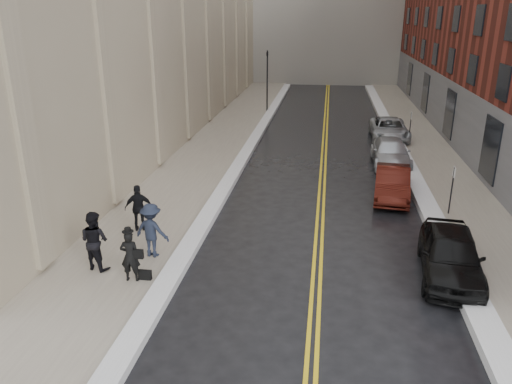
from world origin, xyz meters
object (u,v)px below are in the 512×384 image
(car_silver_far, at_px, (389,129))
(pedestrian_a, at_px, (95,240))
(pedestrian_main, at_px, (130,256))
(pedestrian_c, at_px, (139,208))
(car_black, at_px, (451,254))
(pedestrian_b, at_px, (152,230))
(car_maroon, at_px, (392,183))
(car_silver_near, at_px, (391,153))

(car_silver_far, xyz_separation_m, pedestrian_a, (-11.59, -20.28, 0.44))
(pedestrian_main, distance_m, pedestrian_c, 3.95)
(car_black, xyz_separation_m, pedestrian_b, (-10.04, -0.25, 0.32))
(car_maroon, relative_size, pedestrian_c, 2.37)
(car_silver_far, height_order, pedestrian_c, pedestrian_c)
(car_silver_far, bearing_deg, pedestrian_main, -116.49)
(car_black, xyz_separation_m, pedestrian_main, (-10.15, -2.00, 0.20))
(pedestrian_a, height_order, pedestrian_b, pedestrian_a)
(pedestrian_b, relative_size, pedestrian_c, 1.05)
(pedestrian_main, bearing_deg, car_maroon, -140.36)
(car_maroon, relative_size, pedestrian_main, 2.59)
(pedestrian_a, bearing_deg, car_silver_near, -110.08)
(pedestrian_a, xyz_separation_m, pedestrian_c, (0.32, 3.18, -0.08))
(pedestrian_a, bearing_deg, car_silver_far, -101.86)
(pedestrian_a, distance_m, pedestrian_b, 1.92)
(pedestrian_main, bearing_deg, car_black, -174.91)
(car_black, relative_size, car_maroon, 1.07)
(car_black, relative_size, pedestrian_main, 2.76)
(pedestrian_main, height_order, pedestrian_c, pedestrian_c)
(car_black, relative_size, pedestrian_c, 2.52)
(pedestrian_b, bearing_deg, pedestrian_a, 49.03)
(car_black, distance_m, car_maroon, 7.39)
(pedestrian_a, bearing_deg, pedestrian_b, -125.72)
(car_silver_far, bearing_deg, pedestrian_c, -123.97)
(car_silver_near, xyz_separation_m, pedestrian_c, (-10.72, -10.96, 0.36))
(car_silver_near, bearing_deg, pedestrian_c, -134.31)
(car_silver_far, distance_m, pedestrian_c, 20.49)
(car_black, relative_size, car_silver_near, 0.95)
(pedestrian_b, bearing_deg, car_silver_near, -113.49)
(car_silver_near, xyz_separation_m, pedestrian_a, (-11.04, -14.14, 0.45))
(car_black, relative_size, pedestrian_a, 2.31)
(car_silver_near, relative_size, pedestrian_c, 2.66)
(car_black, bearing_deg, pedestrian_main, -162.53)
(pedestrian_b, bearing_deg, car_maroon, -127.29)
(car_silver_near, xyz_separation_m, car_silver_far, (0.56, 6.14, 0.01))
(car_maroon, bearing_deg, pedestrian_c, -145.67)
(car_maroon, bearing_deg, pedestrian_a, -134.51)
(car_silver_far, xyz_separation_m, pedestrian_b, (-10.04, -19.14, 0.40))
(car_black, height_order, pedestrian_b, pedestrian_b)
(pedestrian_c, bearing_deg, car_silver_near, -151.34)
(car_maroon, xyz_separation_m, pedestrian_a, (-10.53, -8.70, 0.44))
(car_maroon, bearing_deg, pedestrian_main, -128.38)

